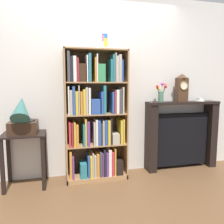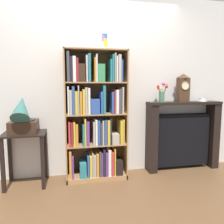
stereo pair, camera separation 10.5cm
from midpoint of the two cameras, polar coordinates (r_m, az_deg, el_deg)
The scene contains 10 objects.
ground_plane at distance 3.24m, azimuth -2.93°, elevation -17.11°, with size 8.09×6.40×0.02m, color brown.
wall_back at distance 3.27m, azimuth -0.09°, elevation 6.77°, with size 5.09×0.08×2.60m, color silver.
bookshelf at distance 3.05m, azimuth -3.33°, elevation -2.17°, with size 0.84×0.35×1.78m.
cup_stack at distance 3.09m, azimuth -0.91°, elevation 17.62°, with size 0.07×0.07×0.21m.
side_table_left at distance 3.10m, azimuth -20.68°, elevation -8.49°, with size 0.53×0.42×0.70m.
gramophone at distance 2.97m, azimuth -21.16°, elevation -1.43°, with size 0.34×0.48×0.53m.
fireplace_mantel at distance 3.65m, azimuth 18.52°, elevation -5.91°, with size 1.15×0.24×1.06m.
mantel_clock at distance 3.53m, azimuth 18.73°, elevation 5.97°, with size 0.17×0.13×0.42m.
flower_vase at distance 3.37m, azimuth 13.66°, elevation 4.80°, with size 0.17×0.12×0.30m.
teacup_with_saucer at distance 3.71m, azimuth 23.06°, elevation 2.91°, with size 0.14×0.14×0.05m.
Camera 2 is at (-0.39, -2.94, 1.32)m, focal length 35.35 mm.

